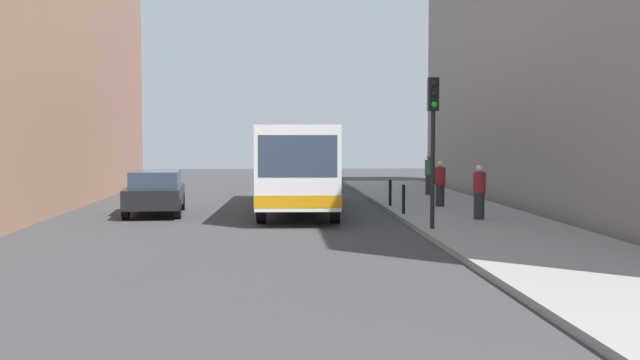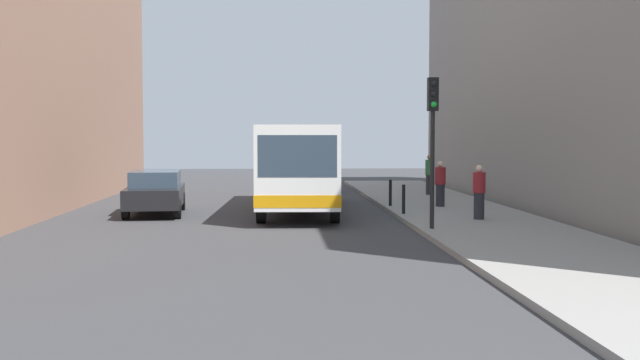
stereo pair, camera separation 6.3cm
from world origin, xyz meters
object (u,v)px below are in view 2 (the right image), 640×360
(bus, at_px, (299,163))
(car_behind_bus, at_px, (307,175))
(bollard_near, at_px, (404,199))
(pedestrian_far_sidewalk, at_px, (430,175))
(pedestrian_mid_sidewalk, at_px, (440,184))
(car_beside_bus, at_px, (155,191))
(pedestrian_near_signal, at_px, (479,192))
(traffic_light, at_px, (433,124))
(bollard_mid, at_px, (390,193))

(bus, distance_m, car_behind_bus, 9.96)
(bollard_near, xyz_separation_m, pedestrian_far_sidewalk, (2.48, 7.99, 0.40))
(pedestrian_mid_sidewalk, bearing_deg, bollard_near, 152.93)
(car_beside_bus, relative_size, pedestrian_near_signal, 2.74)
(pedestrian_mid_sidewalk, distance_m, pedestrian_far_sidewalk, 5.53)
(bus, height_order, bollard_near, bus)
(pedestrian_near_signal, height_order, pedestrian_mid_sidewalk, pedestrian_near_signal)
(car_behind_bus, distance_m, pedestrian_far_sidewalk, 6.92)
(bollard_near, xyz_separation_m, pedestrian_near_signal, (2.01, -1.77, 0.34))
(traffic_light, relative_size, bollard_mid, 4.32)
(traffic_light, distance_m, bollard_mid, 7.27)
(traffic_light, bearing_deg, bus, 116.50)
(car_beside_bus, distance_m, bollard_mid, 8.32)
(bus, distance_m, bollard_near, 4.47)
(traffic_light, distance_m, bollard_near, 4.67)
(pedestrian_near_signal, xyz_separation_m, pedestrian_mid_sidewalk, (-0.26, 4.27, -0.01))
(bollard_near, bearing_deg, traffic_light, -88.57)
(traffic_light, xyz_separation_m, pedestrian_near_signal, (1.91, 2.25, -2.04))
(bus, xyz_separation_m, pedestrian_mid_sidewalk, (5.05, -0.30, -0.77))
(car_behind_bus, height_order, pedestrian_far_sidewalk, pedestrian_far_sidewalk)
(bus, height_order, car_beside_bus, bus)
(bollard_near, bearing_deg, pedestrian_near_signal, -41.31)
(car_behind_bus, bearing_deg, traffic_light, 97.47)
(bollard_mid, height_order, pedestrian_mid_sidewalk, pedestrian_mid_sidewalk)
(pedestrian_far_sidewalk, bearing_deg, bollard_mid, 49.71)
(bus, bearing_deg, traffic_light, 118.85)
(bollard_mid, relative_size, pedestrian_far_sidewalk, 0.55)
(car_beside_bus, xyz_separation_m, pedestrian_near_signal, (10.26, -3.53, 0.19))
(pedestrian_far_sidewalk, bearing_deg, car_beside_bus, 15.67)
(pedestrian_far_sidewalk, bearing_deg, pedestrian_mid_sidewalk, 67.92)
(car_beside_bus, bearing_deg, bollard_mid, -176.62)
(pedestrian_far_sidewalk, bearing_deg, pedestrian_near_signal, 72.77)
(bus, bearing_deg, car_behind_bus, -91.79)
(bollard_near, height_order, pedestrian_near_signal, pedestrian_near_signal)
(car_beside_bus, distance_m, pedestrian_near_signal, 10.85)
(car_behind_bus, relative_size, traffic_light, 1.09)
(traffic_light, xyz_separation_m, pedestrian_far_sidewalk, (2.38, 12.00, -1.98))
(bollard_mid, distance_m, pedestrian_far_sidewalk, 5.71)
(car_behind_bus, relative_size, pedestrian_mid_sidewalk, 2.74)
(bollard_mid, height_order, pedestrian_near_signal, pedestrian_near_signal)
(pedestrian_near_signal, bearing_deg, bollard_near, -103.31)
(car_beside_bus, bearing_deg, pedestrian_near_signal, 156.84)
(traffic_light, bearing_deg, car_beside_bus, 145.33)
(bollard_near, height_order, pedestrian_mid_sidewalk, pedestrian_mid_sidewalk)
(car_behind_bus, height_order, bollard_near, car_behind_bus)
(bollard_mid, bearing_deg, pedestrian_far_sidewalk, 64.15)
(car_beside_bus, height_order, pedestrian_far_sidewalk, pedestrian_far_sidewalk)
(bollard_near, height_order, pedestrian_far_sidewalk, pedestrian_far_sidewalk)
(car_beside_bus, distance_m, pedestrian_far_sidewalk, 12.41)
(bollard_mid, xyz_separation_m, pedestrian_far_sidewalk, (2.48, 5.13, 0.40))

